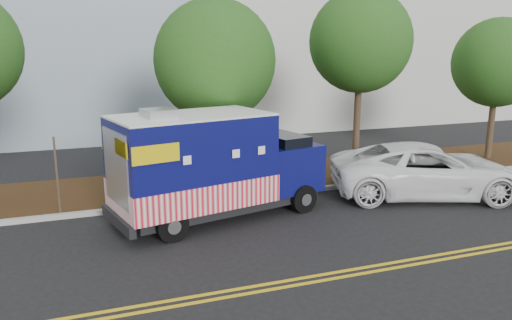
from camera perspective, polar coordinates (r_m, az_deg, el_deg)
name	(u,v)px	position (r m, az deg, el deg)	size (l,w,h in m)	color
ground	(238,215)	(14.98, -2.10, -6.24)	(120.00, 120.00, 0.00)	black
curb	(225,199)	(16.23, -3.62, -4.45)	(120.00, 0.18, 0.15)	#9E9E99
mulch_strip	(208,182)	(18.18, -5.48, -2.56)	(120.00, 4.00, 0.15)	#321C0E
centerline_near	(300,278)	(11.15, 5.10, -13.33)	(120.00, 0.10, 0.01)	gold
centerline_far	(305,283)	(10.95, 5.66, -13.86)	(120.00, 0.10, 0.01)	gold
tree_b	(215,61)	(17.30, -4.71, 11.25)	(4.16, 4.16, 6.50)	#38281C
tree_c	(361,42)	(19.68, 11.86, 13.10)	(3.87, 3.87, 7.01)	#38281C
tree_d	(498,63)	(23.46, 25.89, 9.95)	(3.70, 3.70, 6.06)	#38281C
sign_post	(57,178)	(15.51, -21.77, -1.89)	(0.06, 0.06, 2.40)	#473828
food_truck	(210,168)	(14.32, -5.29, -0.96)	(6.61, 3.62, 3.31)	black
white_car	(427,170)	(17.51, 18.96, -1.12)	(2.91, 6.31, 1.75)	white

